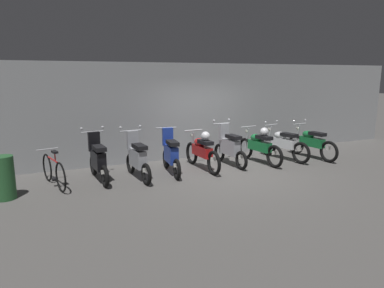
{
  "coord_description": "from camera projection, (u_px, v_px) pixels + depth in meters",
  "views": [
    {
      "loc": [
        -4.43,
        -7.81,
        2.57
      ],
      "look_at": [
        -0.79,
        0.53,
        0.75
      ],
      "focal_mm": 32.44,
      "sensor_mm": 36.0,
      "label": 1
    }
  ],
  "objects": [
    {
      "name": "back_wall",
      "position": [
        195.0,
        111.0,
        10.9
      ],
      "size": [
        16.0,
        0.3,
        2.92
      ],
      "primitive_type": "cube",
      "color": "gray",
      "rests_on": "ground"
    },
    {
      "name": "motorbike_slot_1",
      "position": [
        137.0,
        158.0,
        8.65
      ],
      "size": [
        0.59,
        1.68,
        1.29
      ],
      "color": "black",
      "rests_on": "ground"
    },
    {
      "name": "motorbike_slot_0",
      "position": [
        98.0,
        160.0,
        8.49
      ],
      "size": [
        0.59,
        1.68,
        1.29
      ],
      "color": "black",
      "rests_on": "ground"
    },
    {
      "name": "motorbike_slot_6",
      "position": [
        283.0,
        144.0,
        10.64
      ],
      "size": [
        0.63,
        1.93,
        1.15
      ],
      "color": "black",
      "rests_on": "ground"
    },
    {
      "name": "motorbike_slot_5",
      "position": [
        259.0,
        145.0,
        10.21
      ],
      "size": [
        0.56,
        1.95,
        1.08
      ],
      "color": "black",
      "rests_on": "ground"
    },
    {
      "name": "motorbike_slot_4",
      "position": [
        229.0,
        147.0,
        9.98
      ],
      "size": [
        0.59,
        1.68,
        1.29
      ],
      "color": "black",
      "rests_on": "ground"
    },
    {
      "name": "motorbike_slot_7",
      "position": [
        311.0,
        142.0,
        10.83
      ],
      "size": [
        0.59,
        1.95,
        1.15
      ],
      "color": "black",
      "rests_on": "ground"
    },
    {
      "name": "motorbike_slot_2",
      "position": [
        171.0,
        154.0,
        9.13
      ],
      "size": [
        0.56,
        1.68,
        1.18
      ],
      "color": "black",
      "rests_on": "ground"
    },
    {
      "name": "bicycle",
      "position": [
        54.0,
        171.0,
        8.08
      ],
      "size": [
        0.57,
        1.69,
        0.89
      ],
      "color": "black",
      "rests_on": "ground"
    },
    {
      "name": "trash_bin",
      "position": [
        4.0,
        178.0,
        7.22
      ],
      "size": [
        0.43,
        0.43,
        0.92
      ],
      "primitive_type": "cylinder",
      "color": "#26592D",
      "rests_on": "ground"
    },
    {
      "name": "motorbike_slot_3",
      "position": [
        202.0,
        151.0,
        9.51
      ],
      "size": [
        0.56,
        1.95,
        1.08
      ],
      "color": "black",
      "rests_on": "ground"
    },
    {
      "name": "ground_plane",
      "position": [
        227.0,
        173.0,
        9.26
      ],
      "size": [
        80.0,
        80.0,
        0.0
      ],
      "primitive_type": "plane",
      "color": "#565451"
    }
  ]
}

